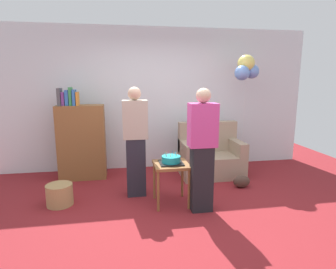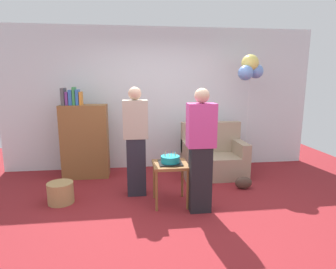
{
  "view_description": "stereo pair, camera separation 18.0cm",
  "coord_description": "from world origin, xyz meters",
  "px_view_note": "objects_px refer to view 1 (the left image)",
  "views": [
    {
      "loc": [
        -0.72,
        -3.43,
        1.74
      ],
      "look_at": [
        -0.05,
        0.5,
        0.95
      ],
      "focal_mm": 30.04,
      "sensor_mm": 36.0,
      "label": 1
    },
    {
      "loc": [
        -0.54,
        -3.46,
        1.74
      ],
      "look_at": [
        -0.05,
        0.5,
        0.95
      ],
      "focal_mm": 30.04,
      "sensor_mm": 36.0,
      "label": 2
    }
  ],
  "objects_px": {
    "balloon_bunch": "(246,68)",
    "person_blowing_candles": "(135,142)",
    "couch": "(210,157)",
    "birthday_cake": "(171,160)",
    "person_holding_cake": "(202,150)",
    "wicker_basket": "(60,195)",
    "handbag": "(242,182)",
    "bookshelf": "(81,141)",
    "side_table": "(171,170)"
  },
  "relations": [
    {
      "from": "bookshelf",
      "to": "wicker_basket",
      "type": "relative_size",
      "value": 4.46
    },
    {
      "from": "couch",
      "to": "side_table",
      "type": "distance_m",
      "value": 1.44
    },
    {
      "from": "handbag",
      "to": "wicker_basket",
      "type": "bearing_deg",
      "value": -176.29
    },
    {
      "from": "balloon_bunch",
      "to": "person_blowing_candles",
      "type": "bearing_deg",
      "value": -159.04
    },
    {
      "from": "couch",
      "to": "handbag",
      "type": "bearing_deg",
      "value": -65.77
    },
    {
      "from": "side_table",
      "to": "birthday_cake",
      "type": "relative_size",
      "value": 1.85
    },
    {
      "from": "person_holding_cake",
      "to": "person_blowing_candles",
      "type": "bearing_deg",
      "value": -14.83
    },
    {
      "from": "couch",
      "to": "person_blowing_candles",
      "type": "height_order",
      "value": "person_blowing_candles"
    },
    {
      "from": "bookshelf",
      "to": "side_table",
      "type": "distance_m",
      "value": 1.89
    },
    {
      "from": "couch",
      "to": "person_blowing_candles",
      "type": "distance_m",
      "value": 1.63
    },
    {
      "from": "couch",
      "to": "person_blowing_candles",
      "type": "bearing_deg",
      "value": -153.6
    },
    {
      "from": "person_holding_cake",
      "to": "wicker_basket",
      "type": "distance_m",
      "value": 2.08
    },
    {
      "from": "bookshelf",
      "to": "handbag",
      "type": "distance_m",
      "value": 2.82
    },
    {
      "from": "bookshelf",
      "to": "person_blowing_candles",
      "type": "bearing_deg",
      "value": -45.76
    },
    {
      "from": "handbag",
      "to": "bookshelf",
      "type": "bearing_deg",
      "value": 160.6
    },
    {
      "from": "person_holding_cake",
      "to": "balloon_bunch",
      "type": "bearing_deg",
      "value": -106.76
    },
    {
      "from": "birthday_cake",
      "to": "balloon_bunch",
      "type": "distance_m",
      "value": 2.36
    },
    {
      "from": "birthday_cake",
      "to": "person_holding_cake",
      "type": "height_order",
      "value": "person_holding_cake"
    },
    {
      "from": "couch",
      "to": "birthday_cake",
      "type": "distance_m",
      "value": 1.46
    },
    {
      "from": "person_blowing_candles",
      "to": "birthday_cake",
      "type": "bearing_deg",
      "value": -39.98
    },
    {
      "from": "couch",
      "to": "person_holding_cake",
      "type": "distance_m",
      "value": 1.54
    },
    {
      "from": "person_holding_cake",
      "to": "handbag",
      "type": "distance_m",
      "value": 1.32
    },
    {
      "from": "couch",
      "to": "person_blowing_candles",
      "type": "relative_size",
      "value": 0.67
    },
    {
      "from": "person_blowing_candles",
      "to": "wicker_basket",
      "type": "bearing_deg",
      "value": -170.62
    },
    {
      "from": "wicker_basket",
      "to": "handbag",
      "type": "height_order",
      "value": "wicker_basket"
    },
    {
      "from": "birthday_cake",
      "to": "person_blowing_candles",
      "type": "xyz_separation_m",
      "value": [
        -0.46,
        0.39,
        0.19
      ]
    },
    {
      "from": "side_table",
      "to": "person_blowing_candles",
      "type": "distance_m",
      "value": 0.69
    },
    {
      "from": "balloon_bunch",
      "to": "bookshelf",
      "type": "bearing_deg",
      "value": 177.41
    },
    {
      "from": "person_blowing_candles",
      "to": "balloon_bunch",
      "type": "xyz_separation_m",
      "value": [
        2.05,
        0.78,
        1.1
      ]
    },
    {
      "from": "person_holding_cake",
      "to": "balloon_bunch",
      "type": "xyz_separation_m",
      "value": [
        1.22,
        1.44,
        1.1
      ]
    },
    {
      "from": "birthday_cake",
      "to": "couch",
      "type": "bearing_deg",
      "value": 49.3
    },
    {
      "from": "wicker_basket",
      "to": "balloon_bunch",
      "type": "bearing_deg",
      "value": 17.11
    },
    {
      "from": "bookshelf",
      "to": "wicker_basket",
      "type": "xyz_separation_m",
      "value": [
        -0.19,
        -1.1,
        -0.53
      ]
    },
    {
      "from": "couch",
      "to": "handbag",
      "type": "height_order",
      "value": "couch"
    },
    {
      "from": "person_blowing_candles",
      "to": "wicker_basket",
      "type": "xyz_separation_m",
      "value": [
        -1.08,
        -0.18,
        -0.68
      ]
    },
    {
      "from": "birthday_cake",
      "to": "balloon_bunch",
      "type": "height_order",
      "value": "balloon_bunch"
    },
    {
      "from": "birthday_cake",
      "to": "person_blowing_candles",
      "type": "distance_m",
      "value": 0.64
    },
    {
      "from": "couch",
      "to": "birthday_cake",
      "type": "bearing_deg",
      "value": -130.7
    },
    {
      "from": "person_holding_cake",
      "to": "birthday_cake",
      "type": "bearing_deg",
      "value": -12.68
    },
    {
      "from": "person_blowing_candles",
      "to": "person_holding_cake",
      "type": "relative_size",
      "value": 1.0
    },
    {
      "from": "side_table",
      "to": "person_blowing_candles",
      "type": "relative_size",
      "value": 0.36
    },
    {
      "from": "handbag",
      "to": "side_table",
      "type": "bearing_deg",
      "value": -162.47
    },
    {
      "from": "side_table",
      "to": "person_blowing_candles",
      "type": "xyz_separation_m",
      "value": [
        -0.46,
        0.39,
        0.33
      ]
    },
    {
      "from": "birthday_cake",
      "to": "wicker_basket",
      "type": "bearing_deg",
      "value": 172.21
    },
    {
      "from": "side_table",
      "to": "birthday_cake",
      "type": "xyz_separation_m",
      "value": [
        0.0,
        0.0,
        0.14
      ]
    },
    {
      "from": "wicker_basket",
      "to": "side_table",
      "type": "bearing_deg",
      "value": -7.79
    },
    {
      "from": "side_table",
      "to": "couch",
      "type": "bearing_deg",
      "value": 49.3
    },
    {
      "from": "bookshelf",
      "to": "birthday_cake",
      "type": "relative_size",
      "value": 5.01
    },
    {
      "from": "handbag",
      "to": "balloon_bunch",
      "type": "height_order",
      "value": "balloon_bunch"
    },
    {
      "from": "person_blowing_candles",
      "to": "balloon_bunch",
      "type": "bearing_deg",
      "value": 20.99
    }
  ]
}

